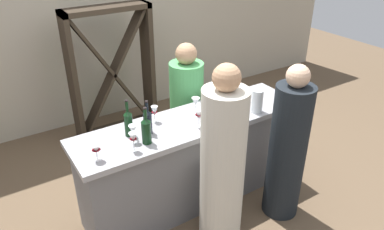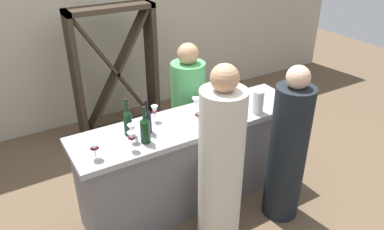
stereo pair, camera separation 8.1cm
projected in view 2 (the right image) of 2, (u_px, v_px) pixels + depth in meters
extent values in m
plane|color=brown|center=(192.00, 198.00, 3.77)|extent=(12.00, 12.00, 0.00)
cube|color=#B2A893|center=(103.00, 14.00, 4.77)|extent=(8.00, 0.10, 2.80)
cube|color=slate|center=(192.00, 163.00, 3.57)|extent=(2.11, 0.50, 0.85)
cube|color=#99999E|center=(192.00, 122.00, 3.35)|extent=(2.19, 0.58, 0.05)
cube|color=#33281E|center=(76.00, 81.00, 4.37)|extent=(0.06, 0.28, 1.62)
cube|color=#33281E|center=(152.00, 65.00, 4.81)|extent=(0.06, 0.28, 1.62)
cube|color=#33281E|center=(109.00, 8.00, 4.22)|extent=(1.03, 0.28, 0.06)
cube|color=#33281E|center=(122.00, 127.00, 4.96)|extent=(1.03, 0.28, 0.06)
cube|color=#33281E|center=(116.00, 73.00, 4.59)|extent=(0.94, 0.20, 1.52)
cube|color=#33281E|center=(116.00, 73.00, 4.59)|extent=(0.94, 0.20, 1.52)
cylinder|color=black|center=(128.00, 124.00, 3.08)|extent=(0.07, 0.07, 0.19)
cone|color=black|center=(127.00, 112.00, 3.02)|extent=(0.07, 0.07, 0.04)
cylinder|color=black|center=(126.00, 105.00, 3.00)|extent=(0.02, 0.02, 0.08)
cylinder|color=black|center=(126.00, 100.00, 2.97)|extent=(0.03, 0.03, 0.01)
cylinder|color=black|center=(145.00, 132.00, 2.98)|extent=(0.08, 0.08, 0.19)
cone|color=black|center=(144.00, 119.00, 2.92)|extent=(0.08, 0.08, 0.04)
cylinder|color=black|center=(144.00, 113.00, 2.89)|extent=(0.03, 0.03, 0.08)
cylinder|color=black|center=(144.00, 108.00, 2.87)|extent=(0.03, 0.03, 0.01)
cylinder|color=black|center=(147.00, 123.00, 3.12)|extent=(0.07, 0.07, 0.18)
cone|color=black|center=(146.00, 112.00, 3.07)|extent=(0.07, 0.07, 0.03)
cylinder|color=black|center=(146.00, 106.00, 3.04)|extent=(0.03, 0.03, 0.07)
cylinder|color=black|center=(146.00, 101.00, 3.02)|extent=(0.03, 0.03, 0.01)
cylinder|color=white|center=(133.00, 149.00, 2.92)|extent=(0.06, 0.06, 0.00)
cylinder|color=white|center=(132.00, 145.00, 2.90)|extent=(0.01, 0.01, 0.08)
cone|color=white|center=(132.00, 136.00, 2.86)|extent=(0.07, 0.07, 0.08)
cone|color=maroon|center=(132.00, 139.00, 2.88)|extent=(0.06, 0.06, 0.02)
cylinder|color=white|center=(96.00, 158.00, 2.82)|extent=(0.06, 0.06, 0.00)
cylinder|color=white|center=(95.00, 154.00, 2.80)|extent=(0.01, 0.01, 0.07)
cone|color=white|center=(94.00, 147.00, 2.77)|extent=(0.08, 0.08, 0.07)
cone|color=maroon|center=(95.00, 149.00, 2.78)|extent=(0.07, 0.07, 0.02)
cylinder|color=white|center=(198.00, 127.00, 3.23)|extent=(0.06, 0.06, 0.00)
cylinder|color=white|center=(198.00, 122.00, 3.21)|extent=(0.01, 0.01, 0.08)
cone|color=white|center=(199.00, 114.00, 3.17)|extent=(0.08, 0.08, 0.08)
cone|color=maroon|center=(199.00, 116.00, 3.19)|extent=(0.07, 0.07, 0.03)
cylinder|color=white|center=(133.00, 141.00, 3.03)|extent=(0.06, 0.06, 0.00)
cylinder|color=white|center=(132.00, 137.00, 3.01)|extent=(0.01, 0.01, 0.08)
cone|color=white|center=(132.00, 129.00, 2.98)|extent=(0.07, 0.07, 0.07)
cylinder|color=white|center=(196.00, 114.00, 3.44)|extent=(0.06, 0.06, 0.00)
cylinder|color=white|center=(196.00, 110.00, 3.42)|extent=(0.01, 0.01, 0.08)
cone|color=white|center=(196.00, 102.00, 3.39)|extent=(0.07, 0.07, 0.08)
cylinder|color=white|center=(155.00, 121.00, 3.33)|extent=(0.06, 0.06, 0.00)
cylinder|color=white|center=(155.00, 118.00, 3.31)|extent=(0.01, 0.01, 0.06)
cone|color=white|center=(154.00, 110.00, 3.28)|extent=(0.06, 0.06, 0.08)
cone|color=maroon|center=(155.00, 113.00, 3.29)|extent=(0.05, 0.05, 0.03)
cylinder|color=silver|center=(258.00, 102.00, 3.42)|extent=(0.11, 0.11, 0.22)
cylinder|color=black|center=(287.00, 155.00, 3.31)|extent=(0.35, 0.35, 1.30)
sphere|color=#D8AD8C|center=(298.00, 77.00, 2.95)|extent=(0.20, 0.20, 0.20)
cylinder|color=beige|center=(220.00, 172.00, 2.97)|extent=(0.44, 0.44, 1.43)
sphere|color=tan|center=(225.00, 78.00, 2.59)|extent=(0.21, 0.21, 0.21)
cylinder|color=#4CA559|center=(188.00, 116.00, 4.04)|extent=(0.45, 0.45, 1.21)
sphere|color=tan|center=(188.00, 54.00, 3.70)|extent=(0.22, 0.22, 0.22)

